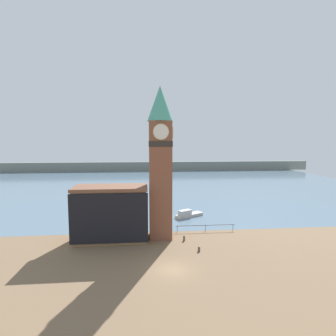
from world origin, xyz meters
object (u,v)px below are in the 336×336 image
at_px(clock_tower, 160,159).
at_px(mooring_bollard_near, 199,249).
at_px(boat_near, 188,214).
at_px(mooring_bollard_far, 184,238).
at_px(pier_building, 111,213).

bearing_deg(clock_tower, mooring_bollard_near, -50.08).
bearing_deg(boat_near, clock_tower, -149.10).
distance_m(clock_tower, mooring_bollard_far, 13.33).
height_order(boat_near, mooring_bollard_near, boat_near).
relative_size(pier_building, boat_near, 1.84).
distance_m(pier_building, mooring_bollard_near, 14.87).
xyz_separation_m(clock_tower, pier_building, (-7.95, -0.61, -8.69)).
bearing_deg(boat_near, mooring_bollard_near, -123.39).
distance_m(clock_tower, pier_building, 11.79).
height_order(boat_near, mooring_bollard_far, boat_near).
xyz_separation_m(pier_building, mooring_bollard_near, (13.16, -5.61, -4.06)).
bearing_deg(mooring_bollard_near, pier_building, 156.92).
relative_size(clock_tower, pier_building, 2.10).
distance_m(clock_tower, mooring_bollard_near, 15.11).
bearing_deg(boat_near, mooring_bollard_far, -131.21).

